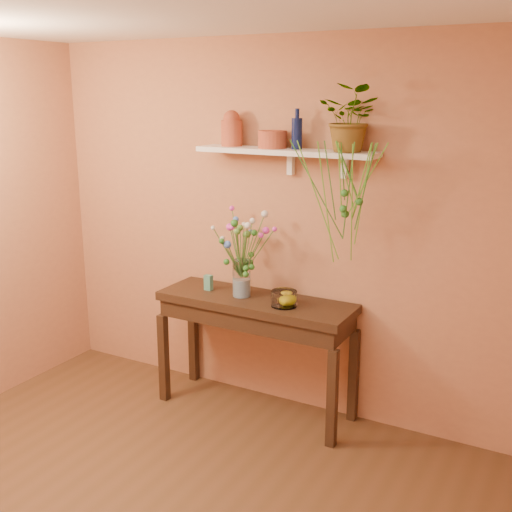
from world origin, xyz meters
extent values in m
cube|color=#B3744D|center=(0.00, 2.00, 1.35)|extent=(4.00, 0.04, 2.70)
cube|color=#322113|center=(-0.11, 1.75, 0.85)|extent=(1.44, 0.46, 0.06)
cube|color=#322113|center=(-0.11, 1.75, 0.75)|extent=(1.39, 0.43, 0.12)
cube|color=#322113|center=(-0.80, 1.55, 0.35)|extent=(0.06, 0.06, 0.69)
cube|color=#322113|center=(0.58, 1.55, 0.35)|extent=(0.06, 0.06, 0.69)
cube|color=#322113|center=(-0.80, 1.95, 0.35)|extent=(0.06, 0.06, 0.69)
cube|color=#322113|center=(0.58, 1.95, 0.35)|extent=(0.06, 0.06, 0.69)
cube|color=white|center=(0.05, 1.87, 1.92)|extent=(1.30, 0.24, 0.04)
cube|color=white|center=(0.05, 1.97, 1.83)|extent=(0.04, 0.05, 0.15)
cube|color=white|center=(0.45, 1.97, 1.83)|extent=(0.04, 0.05, 0.15)
cylinder|color=#A7442F|center=(-0.39, 1.89, 2.03)|extent=(0.15, 0.15, 0.18)
sphere|color=#A7442F|center=(-0.39, 1.89, 2.13)|extent=(0.12, 0.12, 0.12)
cylinder|color=#A7442F|center=(-0.05, 1.87, 2.00)|extent=(0.20, 0.20, 0.12)
cylinder|color=#0C153E|center=(0.13, 1.89, 2.04)|extent=(0.08, 0.08, 0.21)
cylinder|color=#0C153E|center=(0.13, 1.89, 2.18)|extent=(0.03, 0.03, 0.06)
imported|color=#296821|center=(0.52, 1.87, 2.15)|extent=(0.40, 0.35, 0.43)
cylinder|color=#296821|center=(0.57, 1.72, 1.70)|extent=(0.09, 0.07, 0.63)
cylinder|color=#519927|center=(0.53, 1.68, 1.77)|extent=(0.03, 0.17, 0.49)
cylinder|color=#519927|center=(0.55, 1.72, 1.80)|extent=(0.10, 0.13, 0.44)
cylinder|color=#296821|center=(0.56, 1.71, 1.85)|extent=(0.11, 0.12, 0.35)
cylinder|color=#519927|center=(0.54, 1.76, 1.83)|extent=(0.15, 0.05, 0.38)
cylinder|color=#519927|center=(0.66, 1.70, 1.77)|extent=(0.16, 0.13, 0.50)
cylinder|color=#296821|center=(0.68, 1.72, 1.73)|extent=(0.16, 0.11, 0.57)
cylinder|color=#519927|center=(0.43, 1.70, 1.62)|extent=(0.08, 0.16, 0.80)
cylinder|color=#519927|center=(0.67, 1.77, 1.77)|extent=(0.28, 0.06, 0.50)
cylinder|color=#296821|center=(0.54, 1.69, 1.83)|extent=(0.04, 0.18, 0.38)
cylinder|color=#519927|center=(0.66, 1.74, 1.69)|extent=(0.12, 0.07, 0.66)
cylinder|color=#519927|center=(0.62, 1.68, 1.62)|extent=(0.10, 0.30, 0.79)
cylinder|color=#296821|center=(0.35, 1.73, 1.70)|extent=(0.34, 0.14, 0.65)
cylinder|color=#519927|center=(0.38, 1.70, 1.63)|extent=(0.25, 0.15, 0.78)
cylinder|color=#519927|center=(0.67, 1.74, 1.77)|extent=(0.19, 0.11, 0.49)
cylinder|color=#296821|center=(0.44, 1.74, 1.76)|extent=(0.07, 0.09, 0.52)
sphere|color=#296821|center=(0.55, 1.70, 1.59)|extent=(0.05, 0.05, 0.05)
sphere|color=#296821|center=(0.54, 1.76, 1.55)|extent=(0.05, 0.05, 0.05)
sphere|color=#296821|center=(0.64, 1.74, 1.64)|extent=(0.05, 0.05, 0.05)
sphere|color=#296821|center=(0.55, 1.70, 1.70)|extent=(0.05, 0.05, 0.05)
cylinder|color=white|center=(-0.22, 1.74, 1.01)|extent=(0.13, 0.13, 0.27)
cylinder|color=silver|center=(-0.22, 1.74, 0.94)|extent=(0.12, 0.12, 0.13)
cylinder|color=#386B28|center=(-0.21, 1.67, 1.24)|extent=(0.04, 0.16, 0.42)
sphere|color=#296821|center=(-0.19, 1.59, 1.45)|extent=(0.05, 0.05, 0.05)
cylinder|color=#386B28|center=(-0.22, 1.70, 1.24)|extent=(0.01, 0.09, 0.43)
sphere|color=#456FD1|center=(-0.22, 1.66, 1.46)|extent=(0.04, 0.04, 0.04)
cylinder|color=#386B28|center=(-0.18, 1.64, 1.21)|extent=(0.08, 0.20, 0.38)
sphere|color=#588F3C|center=(-0.14, 1.55, 1.40)|extent=(0.05, 0.05, 0.05)
cylinder|color=#386B28|center=(-0.16, 1.68, 1.23)|extent=(0.13, 0.13, 0.41)
sphere|color=silver|center=(-0.10, 1.62, 1.43)|extent=(0.05, 0.05, 0.05)
cylinder|color=#386B28|center=(-0.19, 1.72, 1.19)|extent=(0.08, 0.05, 0.33)
sphere|color=#588F3C|center=(-0.15, 1.70, 1.35)|extent=(0.05, 0.05, 0.05)
cylinder|color=#386B28|center=(-0.15, 1.75, 1.19)|extent=(0.16, 0.02, 0.32)
sphere|color=#E038C5|center=(-0.07, 1.75, 1.34)|extent=(0.04, 0.04, 0.04)
cylinder|color=#386B28|center=(-0.11, 1.78, 1.20)|extent=(0.23, 0.09, 0.36)
sphere|color=#E038C5|center=(0.00, 1.82, 1.38)|extent=(0.04, 0.04, 0.04)
cylinder|color=#386B28|center=(-0.15, 1.78, 1.25)|extent=(0.15, 0.08, 0.46)
sphere|color=silver|center=(-0.08, 1.82, 1.48)|extent=(0.05, 0.05, 0.05)
cylinder|color=#386B28|center=(-0.15, 1.79, 1.19)|extent=(0.15, 0.11, 0.34)
sphere|color=#E038C5|center=(-0.08, 1.84, 1.36)|extent=(0.05, 0.05, 0.05)
cylinder|color=#386B28|center=(-0.20, 1.78, 1.23)|extent=(0.06, 0.07, 0.40)
sphere|color=silver|center=(-0.17, 1.81, 1.43)|extent=(0.04, 0.04, 0.04)
cylinder|color=#386B28|center=(-0.20, 1.79, 1.18)|extent=(0.05, 0.11, 0.31)
sphere|color=#296821|center=(-0.18, 1.85, 1.33)|extent=(0.05, 0.05, 0.05)
cylinder|color=#386B28|center=(-0.22, 1.81, 1.18)|extent=(0.01, 0.14, 0.31)
sphere|color=#456FD1|center=(-0.22, 1.87, 1.33)|extent=(0.04, 0.04, 0.04)
cylinder|color=#386B28|center=(-0.25, 1.82, 1.16)|extent=(0.06, 0.16, 0.28)
sphere|color=#588F3C|center=(-0.28, 1.90, 1.30)|extent=(0.04, 0.04, 0.04)
cylinder|color=#386B28|center=(-0.26, 1.82, 1.20)|extent=(0.07, 0.15, 0.35)
sphere|color=silver|center=(-0.29, 1.89, 1.38)|extent=(0.03, 0.03, 0.03)
cylinder|color=#386B28|center=(-0.25, 1.77, 1.20)|extent=(0.05, 0.07, 0.34)
sphere|color=#588F3C|center=(-0.27, 1.81, 1.37)|extent=(0.05, 0.05, 0.05)
cylinder|color=#386B28|center=(-0.30, 1.80, 1.26)|extent=(0.15, 0.12, 0.47)
sphere|color=#E038C5|center=(-0.37, 1.85, 1.49)|extent=(0.04, 0.04, 0.04)
cylinder|color=#386B28|center=(-0.29, 1.77, 1.20)|extent=(0.13, 0.06, 0.34)
sphere|color=#E038C5|center=(-0.35, 1.79, 1.37)|extent=(0.05, 0.05, 0.05)
cylinder|color=#386B28|center=(-0.29, 1.73, 1.16)|extent=(0.15, 0.04, 0.27)
sphere|color=silver|center=(-0.36, 1.71, 1.30)|extent=(0.04, 0.04, 0.04)
cylinder|color=#386B28|center=(-0.26, 1.74, 1.21)|extent=(0.08, 0.02, 0.36)
sphere|color=#E038C5|center=(-0.29, 1.73, 1.38)|extent=(0.04, 0.04, 0.04)
cylinder|color=#386B28|center=(-0.31, 1.69, 1.20)|extent=(0.18, 0.11, 0.36)
sphere|color=silver|center=(-0.40, 1.64, 1.38)|extent=(0.03, 0.03, 0.03)
cylinder|color=#386B28|center=(-0.26, 1.66, 1.17)|extent=(0.07, 0.16, 0.29)
sphere|color=#296821|center=(-0.29, 1.59, 1.31)|extent=(0.04, 0.04, 0.04)
cylinder|color=#386B28|center=(-0.24, 1.68, 1.16)|extent=(0.04, 0.13, 0.26)
sphere|color=#456FD1|center=(-0.26, 1.61, 1.28)|extent=(0.06, 0.06, 0.06)
sphere|color=#296821|center=(-0.23, 1.90, 1.15)|extent=(0.04, 0.04, 0.04)
sphere|color=#296821|center=(-0.13, 1.64, 1.08)|extent=(0.04, 0.04, 0.04)
sphere|color=#296821|center=(-0.30, 1.66, 1.14)|extent=(0.04, 0.04, 0.04)
sphere|color=#296821|center=(-0.13, 1.73, 1.11)|extent=(0.04, 0.04, 0.04)
sphere|color=#296821|center=(-0.15, 1.69, 1.11)|extent=(0.04, 0.04, 0.04)
sphere|color=#296821|center=(-0.20, 1.82, 1.11)|extent=(0.04, 0.04, 0.04)
cylinder|color=white|center=(0.14, 1.69, 0.93)|extent=(0.18, 0.18, 0.11)
cylinder|color=white|center=(0.14, 1.69, 0.88)|extent=(0.18, 0.18, 0.01)
sphere|color=yellow|center=(0.15, 1.71, 0.92)|extent=(0.08, 0.08, 0.08)
cube|color=#2F5F7E|center=(-0.52, 1.75, 0.93)|extent=(0.06, 0.04, 0.11)
camera|label=1|loc=(1.97, -2.03, 2.32)|focal=44.37mm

